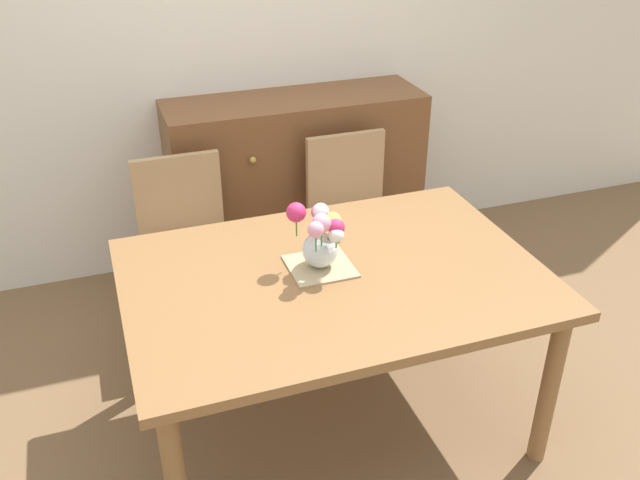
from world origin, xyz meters
name	(u,v)px	position (x,y,z in m)	size (l,w,h in m)	color
ground_plane	(332,420)	(0.00, 0.00, 0.00)	(12.00, 12.00, 0.00)	brown
back_wall	(229,14)	(0.00, 1.60, 1.40)	(7.00, 0.10, 2.80)	silver
dining_table	(334,292)	(0.00, 0.00, 0.67)	(1.58, 1.09, 0.75)	olive
chair_left	(186,237)	(-0.43, 0.89, 0.52)	(0.42, 0.42, 0.90)	tan
chair_right	(352,210)	(0.43, 0.89, 0.52)	(0.42, 0.42, 0.90)	tan
dresser	(296,184)	(0.27, 1.33, 0.50)	(1.40, 0.47, 1.00)	brown
placemat	(320,266)	(-0.03, 0.06, 0.75)	(0.24, 0.24, 0.01)	tan
flower_vase	(320,236)	(-0.04, 0.05, 0.89)	(0.21, 0.20, 0.25)	silver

